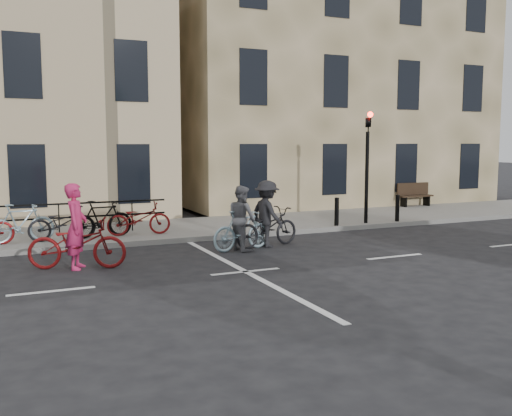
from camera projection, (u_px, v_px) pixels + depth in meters
name	position (u px, v px, depth m)	size (l,w,h in m)	color
ground	(246.00, 272.00, 12.42)	(120.00, 120.00, 0.00)	black
sidewalk	(34.00, 239.00, 16.21)	(46.00, 4.00, 0.15)	slate
building_east	(311.00, 72.00, 27.16)	(14.00, 10.00, 12.00)	#857650
traffic_light	(367.00, 153.00, 18.60)	(0.18, 0.30, 3.90)	black
bollard_east	(337.00, 212.00, 18.24)	(0.14, 0.14, 0.90)	black
bollard_west	(397.00, 208.00, 19.22)	(0.14, 0.14, 0.90)	black
bench	(414.00, 194.00, 23.83)	(1.60, 0.41, 0.97)	black
parked_bikes	(21.00, 224.00, 15.13)	(8.30, 1.23, 1.05)	black
cyclist_pink	(77.00, 239.00, 12.66)	(2.28, 1.42, 1.92)	maroon
cyclist_grey	(242.00, 224.00, 14.83)	(1.82, 0.94, 1.70)	#8DACB9
cyclist_dark	(267.00, 221.00, 15.34)	(2.12, 1.28, 1.80)	black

